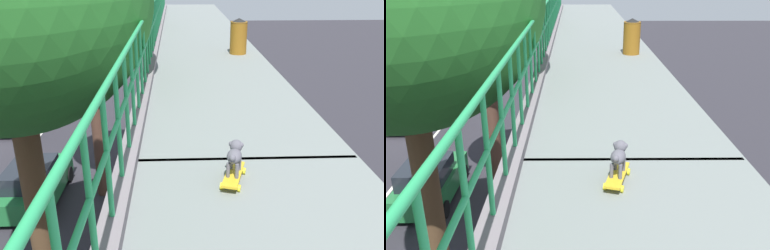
# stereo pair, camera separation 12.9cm
# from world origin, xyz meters

# --- Properties ---
(green_railing) EXTENTS (0.20, 35.83, 1.16)m
(green_railing) POSITION_xyz_m (-0.25, 0.00, 6.43)
(green_railing) COLOR slate
(green_railing) RESTS_ON overpass_deck
(car_green_fifth) EXTENTS (1.89, 3.89, 1.58)m
(car_green_fifth) POSITION_xyz_m (-4.94, 10.27, 0.74)
(car_green_fifth) COLOR #226F37
(car_green_fifth) RESTS_ON ground
(city_bus) EXTENTS (2.76, 10.90, 3.30)m
(city_bus) POSITION_xyz_m (-8.55, 21.22, 1.87)
(city_bus) COLOR white
(city_bus) RESTS_ON ground
(roadside_tree_far) EXTENTS (4.12, 4.12, 8.54)m
(roadside_tree_far) POSITION_xyz_m (-2.54, 10.73, 6.86)
(roadside_tree_far) COLOR brown
(roadside_tree_far) RESTS_ON ground
(toy_skateboard) EXTENTS (0.30, 0.55, 0.09)m
(toy_skateboard) POSITION_xyz_m (0.82, 0.71, 6.25)
(toy_skateboard) COLOR gold
(toy_skateboard) RESTS_ON overpass_deck
(small_dog) EXTENTS (0.20, 0.32, 0.31)m
(small_dog) POSITION_xyz_m (0.82, 0.73, 6.46)
(small_dog) COLOR #5A5761
(small_dog) RESTS_ON toy_skateboard
(litter_bin) EXTENTS (0.40, 0.40, 0.82)m
(litter_bin) POSITION_xyz_m (1.73, 6.67, 6.60)
(litter_bin) COLOR #8C5817
(litter_bin) RESTS_ON overpass_deck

